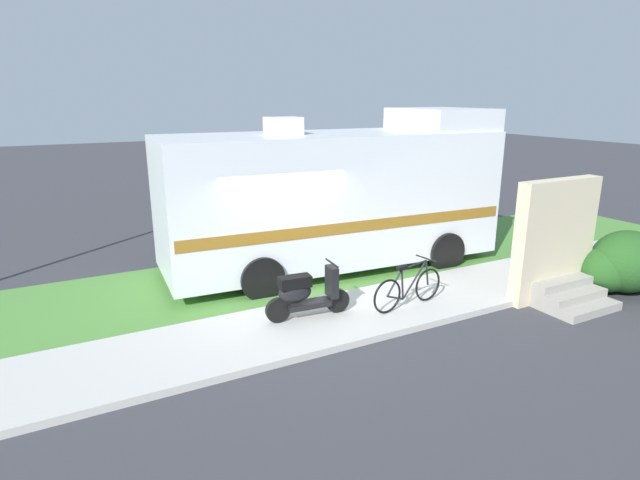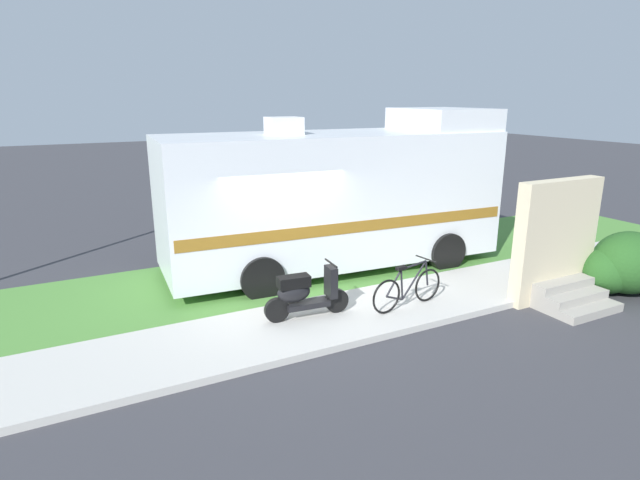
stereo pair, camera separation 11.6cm
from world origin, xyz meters
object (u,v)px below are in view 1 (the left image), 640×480
at_px(pickup_truck_near, 337,191).
at_px(bottle_green, 548,271).
at_px(bicycle, 408,288).
at_px(scooter, 305,293).
at_px(motorhome_rv, 336,196).

xyz_separation_m(pickup_truck_near, bottle_green, (1.15, -7.31, -0.71)).
distance_m(bicycle, pickup_truck_near, 7.72).
bearing_deg(pickup_truck_near, bottle_green, -81.03).
relative_size(bicycle, pickup_truck_near, 0.33).
bearing_deg(scooter, pickup_truck_near, 56.31).
relative_size(motorhome_rv, bottle_green, 28.57).
relative_size(motorhome_rv, bicycle, 4.64).
bearing_deg(motorhome_rv, pickup_truck_near, 59.95).
xyz_separation_m(scooter, bicycle, (1.90, -0.46, -0.09)).
bearing_deg(scooter, bicycle, -13.64).
distance_m(motorhome_rv, bicycle, 3.16).
xyz_separation_m(scooter, bottle_green, (5.68, -0.52, -0.34)).
height_order(scooter, bottle_green, scooter).
bearing_deg(bottle_green, bicycle, 179.08).
distance_m(scooter, bicycle, 1.96).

